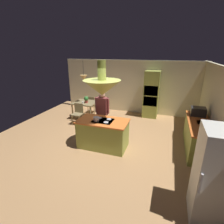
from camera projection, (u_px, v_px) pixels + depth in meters
name	position (u px, v px, depth m)	size (l,w,h in m)	color
ground	(105.00, 143.00, 5.77)	(8.16, 8.16, 0.00)	#AD7F51
wall_back	(130.00, 87.00, 8.42)	(6.80, 0.10, 2.55)	beige
wall_right	(220.00, 115.00, 4.72)	(0.10, 7.20, 2.55)	beige
kitchen_island	(103.00, 134.00, 5.44)	(1.57, 0.87, 0.93)	#939E42
counter_run_right	(198.00, 136.00, 5.29)	(0.73, 2.12, 0.91)	#939E42
oven_tower	(151.00, 95.00, 7.79)	(0.66, 0.62, 2.13)	#939E42
refrigerator	(218.00, 177.00, 2.93)	(0.72, 0.74, 1.80)	silver
dining_table	(85.00, 104.00, 7.76)	(1.00, 0.92, 0.76)	olive
person_at_island	(102.00, 111.00, 5.99)	(0.53, 0.22, 1.65)	tan
range_hood	(102.00, 87.00, 4.93)	(1.10, 1.10, 1.00)	#939E42
pendant_light_over_table	(84.00, 78.00, 7.35)	(0.32, 0.32, 0.82)	#E0B266
chair_facing_island	(78.00, 112.00, 7.20)	(0.40, 0.40, 0.87)	olive
chair_by_back_wall	(92.00, 103.00, 8.41)	(0.40, 0.40, 0.87)	olive
potted_plant_on_table	(86.00, 99.00, 7.57)	(0.20, 0.20, 0.30)	#99382D
cup_on_table	(83.00, 103.00, 7.50)	(0.07, 0.07, 0.09)	white
canister_flour	(203.00, 126.00, 4.64)	(0.12, 0.12, 0.20)	silver
canister_sugar	(202.00, 124.00, 4.80)	(0.11, 0.11, 0.20)	#E0B78C
microwave_on_counter	(198.00, 111.00, 5.65)	(0.46, 0.36, 0.28)	#232326
cooking_pot_on_cooktop	(96.00, 119.00, 5.19)	(0.18, 0.18, 0.12)	#B2B2B7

